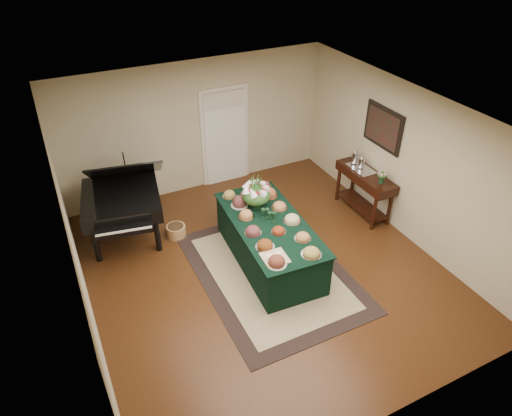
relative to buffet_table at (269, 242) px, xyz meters
name	(u,v)px	position (x,y,z in m)	size (l,w,h in m)	color
ground	(264,269)	(-0.18, -0.17, -0.40)	(6.00, 6.00, 0.00)	black
area_rug	(271,272)	(-0.11, -0.30, -0.39)	(2.28, 3.20, 0.01)	black
kitchen_doorway	(225,137)	(0.42, 2.80, 0.62)	(1.05, 0.07, 2.10)	silver
buffet_table	(269,242)	(0.00, 0.00, 0.00)	(1.26, 2.43, 0.79)	black
food_platters	(267,218)	(-0.01, 0.08, 0.44)	(1.09, 2.29, 0.14)	silver
cutting_board	(274,256)	(-0.34, -0.80, 0.43)	(0.39, 0.39, 0.10)	tan
green_goblets	(268,215)	(0.02, 0.09, 0.48)	(0.18, 0.24, 0.18)	#14321C
floral_centerpiece	(256,192)	(0.01, 0.51, 0.68)	(0.49, 0.49, 0.49)	#14321C
grand_piano	(122,200)	(-2.00, 1.71, 0.41)	(1.64, 1.77, 1.64)	black
wicker_basket	(176,231)	(-1.21, 1.35, -0.29)	(0.35, 0.35, 0.22)	#A67543
mahogany_sideboard	(365,182)	(2.32, 0.50, 0.28)	(0.45, 1.35, 0.88)	black
tea_service	(359,161)	(2.32, 0.76, 0.59)	(0.34, 0.58, 0.30)	silver
pink_bouquet	(382,175)	(2.32, 0.08, 0.64)	(0.19, 0.19, 0.24)	#14321C
wall_painting	(383,128)	(2.54, 0.50, 1.35)	(0.05, 0.95, 0.75)	black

